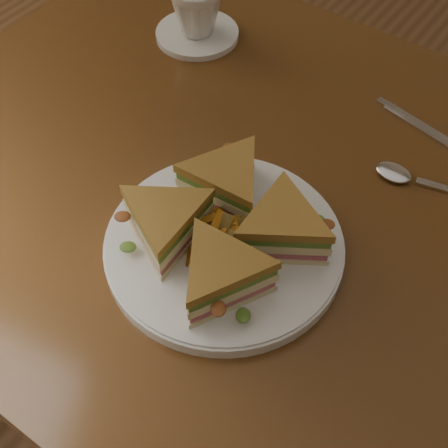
# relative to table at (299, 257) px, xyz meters

# --- Properties ---
(ground) EXTENTS (6.00, 6.00, 0.00)m
(ground) POSITION_rel_table_xyz_m (0.00, 0.00, -0.65)
(ground) COLOR brown
(ground) RESTS_ON ground
(table) EXTENTS (1.20, 0.80, 0.75)m
(table) POSITION_rel_table_xyz_m (0.00, 0.00, 0.00)
(table) COLOR #3E220E
(table) RESTS_ON ground
(plate) EXTENTS (0.28, 0.28, 0.02)m
(plate) POSITION_rel_table_xyz_m (-0.05, -0.11, 0.11)
(plate) COLOR white
(plate) RESTS_ON table
(sandwich_wedges) EXTENTS (0.28, 0.28, 0.06)m
(sandwich_wedges) POSITION_rel_table_xyz_m (-0.05, -0.11, 0.14)
(sandwich_wedges) COLOR beige
(sandwich_wedges) RESTS_ON plate
(crisps_mound) EXTENTS (0.09, 0.09, 0.05)m
(crisps_mound) POSITION_rel_table_xyz_m (-0.05, -0.11, 0.14)
(crisps_mound) COLOR orange
(crisps_mound) RESTS_ON plate
(spoon) EXTENTS (0.18, 0.06, 0.01)m
(spoon) POSITION_rel_table_xyz_m (0.08, 0.12, 0.10)
(spoon) COLOR silver
(spoon) RESTS_ON table
(knife) EXTENTS (0.21, 0.06, 0.00)m
(knife) POSITION_rel_table_xyz_m (0.08, 0.22, 0.10)
(knife) COLOR silver
(knife) RESTS_ON table
(saucer) EXTENTS (0.13, 0.13, 0.01)m
(saucer) POSITION_rel_table_xyz_m (-0.33, 0.21, 0.10)
(saucer) COLOR white
(saucer) RESTS_ON table
(coffee_cup) EXTENTS (0.10, 0.10, 0.08)m
(coffee_cup) POSITION_rel_table_xyz_m (-0.33, 0.21, 0.15)
(coffee_cup) COLOR white
(coffee_cup) RESTS_ON saucer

